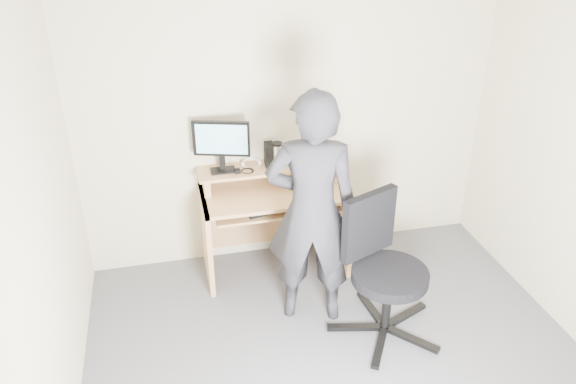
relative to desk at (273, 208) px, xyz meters
name	(u,v)px	position (x,y,z in m)	size (l,w,h in m)	color
back_wall	(290,119)	(0.20, 0.22, 0.70)	(3.50, 0.02, 2.50)	beige
desk	(273,208)	(0.00, 0.00, 0.00)	(1.20, 0.60, 0.91)	tan
monitor	(221,142)	(-0.39, 0.06, 0.62)	(0.45, 0.16, 0.43)	black
external_drive	(269,155)	(-0.01, 0.08, 0.46)	(0.07, 0.13, 0.20)	black
travel_mug	(277,156)	(0.05, 0.05, 0.46)	(0.09, 0.09, 0.20)	silver
smartphone	(310,164)	(0.33, 0.04, 0.37)	(0.07, 0.13, 0.01)	black
charger	(237,171)	(-0.29, 0.01, 0.38)	(0.04, 0.04, 0.04)	black
headphones	(251,163)	(-0.15, 0.15, 0.37)	(0.16, 0.16, 0.02)	silver
keyboard	(272,206)	(-0.04, -0.17, 0.12)	(0.46, 0.18, 0.03)	black
mouse	(321,190)	(0.37, -0.18, 0.22)	(0.10, 0.06, 0.04)	black
office_chair	(382,264)	(0.59, -1.00, 0.02)	(0.83, 0.81, 1.04)	black
person	(312,211)	(0.14, -0.72, 0.36)	(0.66, 0.43, 1.81)	black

